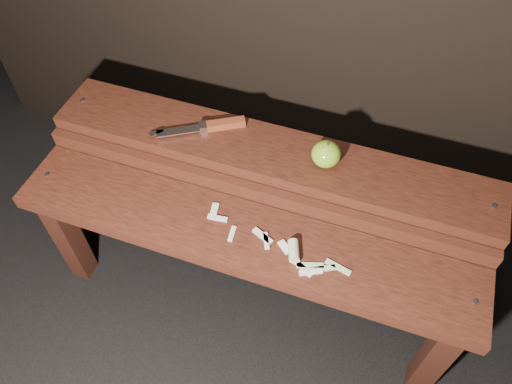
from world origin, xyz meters
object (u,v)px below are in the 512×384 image
(bench_rear_tier, at_px, (269,171))
(bench_front_tier, at_px, (240,250))
(apple, at_px, (326,154))
(knife, at_px, (214,126))

(bench_rear_tier, bearing_deg, bench_front_tier, -90.00)
(apple, bearing_deg, bench_rear_tier, -178.31)
(bench_rear_tier, xyz_separation_m, apple, (0.15, 0.00, 0.12))
(bench_front_tier, height_order, bench_rear_tier, bench_rear_tier)
(bench_front_tier, xyz_separation_m, apple, (0.15, 0.23, 0.18))
(apple, distance_m, knife, 0.31)
(bench_rear_tier, bearing_deg, knife, 171.73)
(apple, bearing_deg, knife, 176.36)
(knife, bearing_deg, apple, -3.64)
(bench_rear_tier, relative_size, apple, 15.22)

